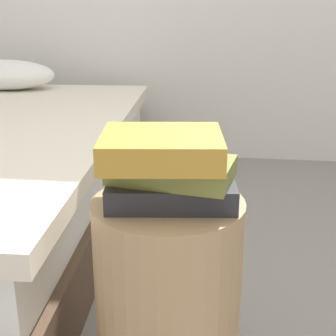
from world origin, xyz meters
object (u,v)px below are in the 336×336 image
(side_table, at_px, (168,306))
(book_olive, at_px, (172,170))
(book_charcoal, at_px, (171,191))
(book_ochre, at_px, (162,148))

(side_table, bearing_deg, book_olive, -7.10)
(book_charcoal, xyz_separation_m, book_olive, (0.00, 0.00, 0.05))
(side_table, xyz_separation_m, book_olive, (0.01, -0.00, 0.33))
(side_table, xyz_separation_m, book_ochre, (-0.01, -0.01, 0.38))
(side_table, height_order, book_olive, book_olive)
(side_table, distance_m, book_charcoal, 0.28)
(side_table, xyz_separation_m, book_charcoal, (0.01, -0.00, 0.28))
(book_charcoal, bearing_deg, book_olive, 47.73)
(book_olive, xyz_separation_m, book_ochre, (-0.02, -0.01, 0.05))
(side_table, distance_m, book_ochre, 0.38)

